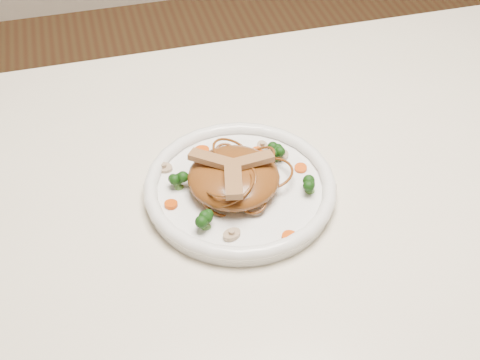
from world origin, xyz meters
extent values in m
cube|color=silver|center=(0.00, 0.00, 0.73)|extent=(1.20, 0.80, 0.04)
cylinder|color=brown|center=(0.54, 0.34, 0.35)|extent=(0.06, 0.06, 0.71)
cylinder|color=white|center=(-0.10, -0.01, 0.76)|extent=(0.33, 0.33, 0.02)
ellipsoid|color=brown|center=(-0.11, -0.01, 0.79)|extent=(0.14, 0.14, 0.04)
cube|color=#9F7C4B|center=(-0.08, -0.01, 0.81)|extent=(0.06, 0.02, 0.01)
cube|color=#9F7C4B|center=(-0.14, 0.01, 0.81)|extent=(0.06, 0.05, 0.01)
cube|color=#9F7C4B|center=(-0.11, -0.04, 0.81)|extent=(0.04, 0.07, 0.01)
cylinder|color=#D04807|center=(-0.05, 0.06, 0.77)|extent=(0.02, 0.02, 0.00)
cylinder|color=#D04807|center=(-0.20, -0.02, 0.77)|extent=(0.02, 0.02, 0.00)
cylinder|color=#D04807|center=(0.00, 0.01, 0.77)|extent=(0.02, 0.02, 0.00)
cylinder|color=#D04807|center=(-0.13, 0.08, 0.77)|extent=(0.03, 0.03, 0.00)
cylinder|color=#D04807|center=(-0.06, -0.12, 0.77)|extent=(0.03, 0.03, 0.00)
cylinder|color=tan|center=(-0.13, -0.09, 0.77)|extent=(0.03, 0.03, 0.01)
cylinder|color=tan|center=(-0.02, 0.04, 0.77)|extent=(0.03, 0.03, 0.01)
cylinder|color=tan|center=(-0.20, 0.06, 0.77)|extent=(0.03, 0.03, 0.01)
cylinder|color=tan|center=(-0.04, 0.07, 0.77)|extent=(0.02, 0.02, 0.01)
camera|label=1|loc=(-0.27, -0.64, 1.40)|focal=48.04mm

